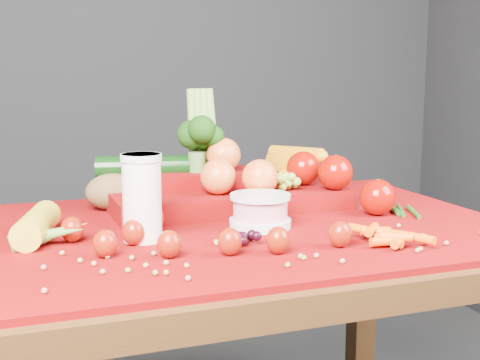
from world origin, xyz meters
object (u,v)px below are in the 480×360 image
object	(u,v)px
table	(243,275)
milk_glass	(142,195)
yogurt_bowl	(260,210)
produce_mound	(238,182)

from	to	relation	value
table	milk_glass	xyz separation A→B (m)	(-0.22, -0.05, 0.19)
milk_glass	yogurt_bowl	xyz separation A→B (m)	(0.24, 0.02, -0.05)
milk_glass	produce_mound	world-z (taller)	produce_mound
produce_mound	milk_glass	bearing A→B (deg)	-141.80
table	produce_mound	bearing A→B (deg)	73.36
yogurt_bowl	produce_mound	world-z (taller)	produce_mound
table	yogurt_bowl	size ratio (longest dim) A/B	8.95
produce_mound	yogurt_bowl	bearing A→B (deg)	-97.02
milk_glass	yogurt_bowl	size ratio (longest dim) A/B	1.31
yogurt_bowl	produce_mound	distance (m)	0.19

